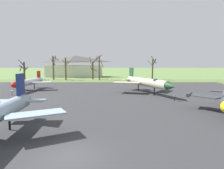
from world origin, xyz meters
name	(u,v)px	position (x,y,z in m)	size (l,w,h in m)	color
ground_plane	(68,158)	(0.00, 0.00, 0.00)	(600.00, 600.00, 0.00)	#607F42
asphalt_apron	(94,101)	(0.00, 19.12, 0.03)	(72.14, 63.72, 0.05)	#333335
grass_verge_strip	(103,81)	(0.00, 56.97, 0.03)	(132.14, 12.00, 0.06)	#596F36
jet_fighter_front_left	(146,82)	(9.60, 26.72, 2.32)	(11.66, 15.81, 5.08)	#B7B293
info_placard_front_left	(174,97)	(12.62, 18.73, 0.65)	(0.51, 0.28, 1.03)	black
jet_fighter_rear_left	(27,82)	(-15.66, 30.90, 1.96)	(9.69, 13.68, 4.22)	silver
info_placard_rear_left	(11,92)	(-16.05, 24.56, 0.64)	(0.66, 0.38, 0.98)	black
bare_tree_far_left	(23,70)	(-28.82, 58.20, 3.78)	(2.97, 3.04, 7.47)	#42382D
bare_tree_left_of_center	(53,67)	(-19.32, 62.00, 4.94)	(3.45, 3.37, 9.16)	brown
bare_tree_center	(65,68)	(-14.02, 59.30, 4.49)	(2.79, 2.82, 8.16)	brown
bare_tree_right_of_center	(92,69)	(-4.75, 63.92, 3.90)	(3.05, 2.90, 8.76)	brown
bare_tree_far_right	(98,66)	(-2.04, 60.25, 5.22)	(3.09, 3.04, 9.37)	brown
bare_tree_backdrop_extra	(152,68)	(17.94, 61.58, 4.61)	(3.40, 3.36, 8.84)	brown
visitor_building	(74,66)	(-14.79, 80.45, 4.88)	(26.70, 16.13, 9.90)	beige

